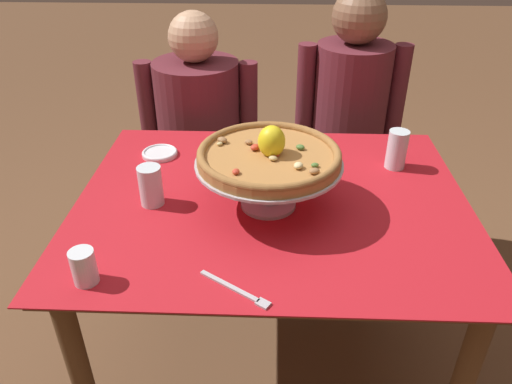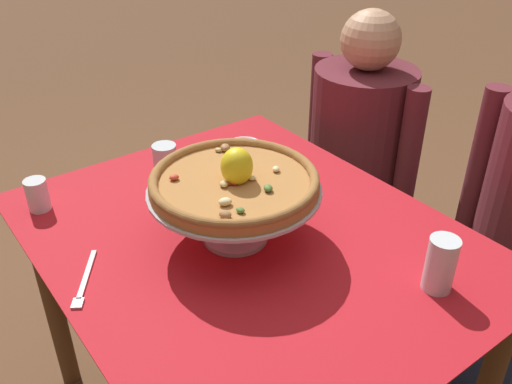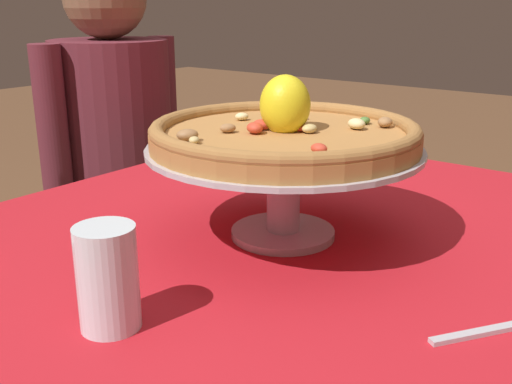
% 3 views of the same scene
% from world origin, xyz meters
% --- Properties ---
extents(ground_plane, '(14.00, 14.00, 0.00)m').
position_xyz_m(ground_plane, '(0.00, 0.00, 0.00)').
color(ground_plane, brown).
extents(dining_table, '(1.21, 0.98, 0.76)m').
position_xyz_m(dining_table, '(0.00, 0.00, 0.65)').
color(dining_table, brown).
rests_on(dining_table, ground).
extents(pizza_stand, '(0.43, 0.43, 0.15)m').
position_xyz_m(pizza_stand, '(-0.01, -0.03, 0.87)').
color(pizza_stand, '#B7B7C1').
rests_on(pizza_stand, dining_table).
extents(pizza, '(0.41, 0.41, 0.11)m').
position_xyz_m(pizza, '(-0.01, -0.03, 0.93)').
color(pizza, '#AD753D').
rests_on(pizza, pizza_stand).
extents(water_glass_side_left, '(0.07, 0.07, 0.13)m').
position_xyz_m(water_glass_side_left, '(-0.37, -0.04, 0.81)').
color(water_glass_side_left, silver).
rests_on(water_glass_side_left, dining_table).
extents(water_glass_front_left, '(0.06, 0.06, 0.09)m').
position_xyz_m(water_glass_front_left, '(-0.45, -0.39, 0.80)').
color(water_glass_front_left, white).
rests_on(water_glass_front_left, dining_table).
extents(water_glass_back_right, '(0.07, 0.07, 0.13)m').
position_xyz_m(water_glass_back_right, '(0.42, 0.22, 0.82)').
color(water_glass_back_right, silver).
rests_on(water_glass_back_right, dining_table).
extents(side_plate, '(0.13, 0.13, 0.02)m').
position_xyz_m(side_plate, '(-0.41, 0.28, 0.77)').
color(side_plate, white).
rests_on(side_plate, dining_table).
extents(dinner_fork, '(0.18, 0.13, 0.01)m').
position_xyz_m(dinner_fork, '(-0.08, -0.41, 0.76)').
color(dinner_fork, '#B7B7C1').
rests_on(dinner_fork, dining_table).
extents(diner_left, '(0.54, 0.38, 1.16)m').
position_xyz_m(diner_left, '(-0.34, 0.77, 0.57)').
color(diner_left, '#1E3833').
rests_on(diner_left, ground).
extents(diner_right, '(0.49, 0.34, 1.25)m').
position_xyz_m(diner_right, '(0.34, 0.82, 0.61)').
color(diner_right, navy).
rests_on(diner_right, ground).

